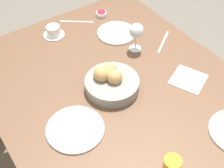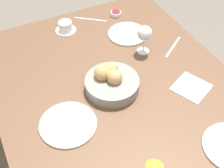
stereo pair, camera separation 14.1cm
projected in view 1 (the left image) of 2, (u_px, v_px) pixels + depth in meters
name	position (u px, v px, depth m)	size (l,w,h in m)	color
dining_table	(124.00, 106.00, 1.47)	(1.47, 1.09, 0.77)	brown
bread_basket	(111.00, 82.00, 1.41)	(0.25, 0.25, 0.12)	gray
plate_near_right	(117.00, 33.00, 1.72)	(0.21, 0.21, 0.01)	silver
plate_far_center	(75.00, 129.00, 1.27)	(0.24, 0.24, 0.01)	silver
wine_glass	(136.00, 32.00, 1.56)	(0.08, 0.08, 0.16)	silver
coffee_cup	(53.00, 31.00, 1.70)	(0.11, 0.11, 0.06)	white
jam_bowl_berry	(101.00, 14.00, 1.84)	(0.06, 0.06, 0.03)	white
fork_silver	(77.00, 22.00, 1.81)	(0.13, 0.16, 0.00)	#B7B7BC
knife_silver	(163.00, 42.00, 1.68)	(0.12, 0.17, 0.00)	#B7B7BC
napkin	(188.00, 79.00, 1.48)	(0.20, 0.20, 0.00)	white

